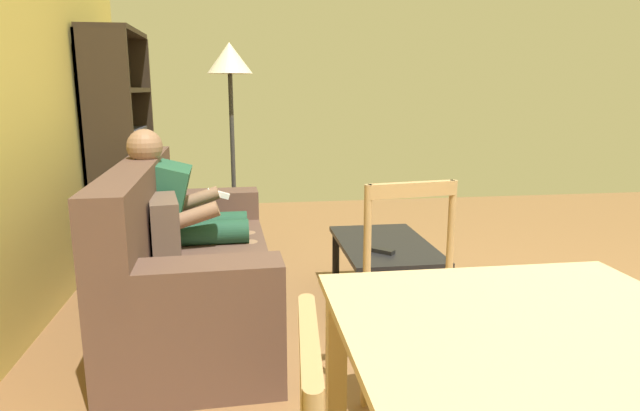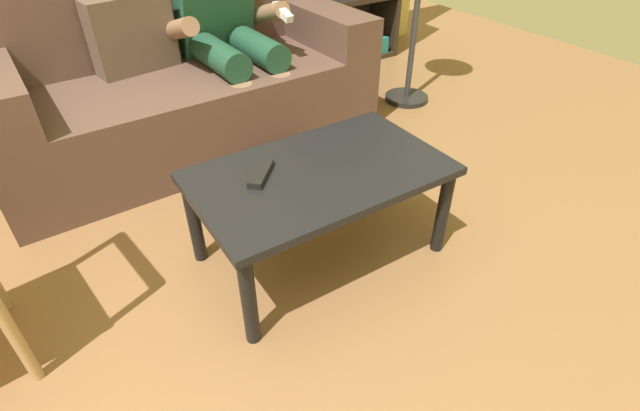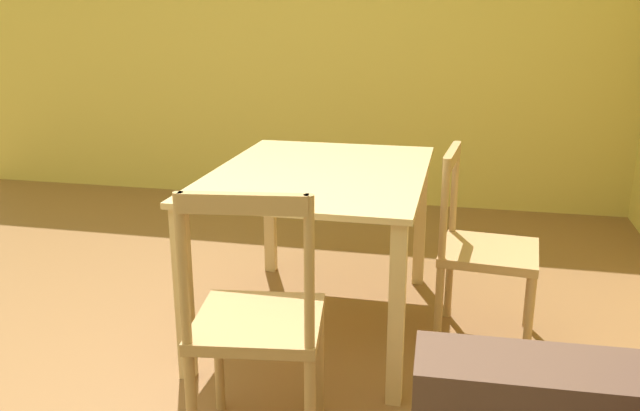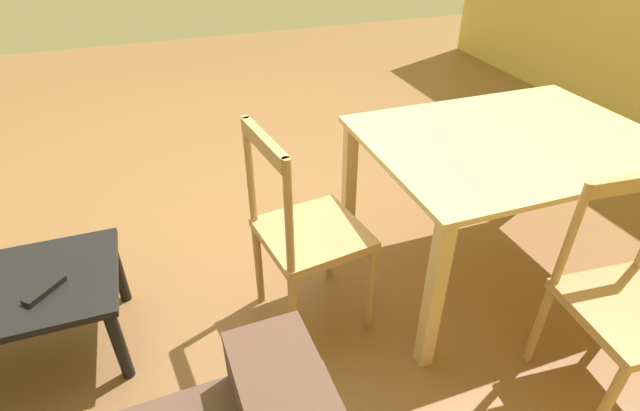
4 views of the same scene
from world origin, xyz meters
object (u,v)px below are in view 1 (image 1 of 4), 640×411
object	(u,v)px
couch	(185,265)
dining_chair_facing_couch	(425,311)
coffee_table	(384,251)
tv_remote	(380,250)
person_lounging	(189,215)
bookshelf	(121,164)
floor_lamp	(230,77)

from	to	relation	value
couch	dining_chair_facing_couch	world-z (taller)	dining_chair_facing_couch
coffee_table	tv_remote	xyz separation A→B (m)	(-0.20, 0.08, 0.07)
person_lounging	bookshelf	world-z (taller)	bookshelf
person_lounging	bookshelf	distance (m)	1.32
bookshelf	floor_lamp	world-z (taller)	bookshelf
couch	floor_lamp	distance (m)	1.78
coffee_table	floor_lamp	distance (m)	1.93
dining_chair_facing_couch	bookshelf	bearing A→B (deg)	33.11
couch	tv_remote	size ratio (longest dim) A/B	11.51
bookshelf	dining_chair_facing_couch	bearing A→B (deg)	-146.89
person_lounging	coffee_table	xyz separation A→B (m)	(-0.18, -1.21, -0.23)
tv_remote	floor_lamp	bearing A→B (deg)	-106.49
person_lounging	dining_chair_facing_couch	size ratio (longest dim) A/B	1.14
person_lounging	tv_remote	distance (m)	1.20
person_lounging	floor_lamp	distance (m)	1.42
person_lounging	coffee_table	bearing A→B (deg)	-98.61
dining_chair_facing_couch	floor_lamp	size ratio (longest dim) A/B	0.57
coffee_table	tv_remote	bearing A→B (deg)	158.43
couch	floor_lamp	bearing A→B (deg)	-11.01
coffee_table	floor_lamp	world-z (taller)	floor_lamp
couch	coffee_table	size ratio (longest dim) A/B	2.13
floor_lamp	bookshelf	bearing A→B (deg)	87.42
bookshelf	tv_remote	bearing A→B (deg)	-131.01
person_lounging	tv_remote	size ratio (longest dim) A/B	6.53
tv_remote	couch	bearing A→B (deg)	-52.23
tv_remote	dining_chair_facing_couch	bearing A→B (deg)	38.64
bookshelf	floor_lamp	xyz separation A→B (m)	(-0.04, -0.89, 0.68)
person_lounging	tv_remote	bearing A→B (deg)	-108.57
tv_remote	dining_chair_facing_couch	distance (m)	1.04
person_lounging	bookshelf	size ratio (longest dim) A/B	0.62
couch	bookshelf	bearing A→B (deg)	23.61
couch	tv_remote	world-z (taller)	couch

